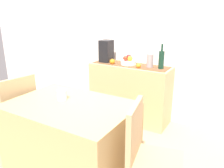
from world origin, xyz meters
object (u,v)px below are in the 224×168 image
Objects in this scene: ceramic_vase at (150,61)px; dining_table at (72,139)px; fruit_bowl at (128,62)px; coffee_maker at (106,51)px; chair_near_window at (16,128)px; wine_bottle at (161,60)px; sideboard_console at (130,93)px; coffee_cup at (62,95)px.

ceramic_vase is 0.16× the size of dining_table.
fruit_bowl is 1.18× the size of ceramic_vase.
coffee_maker reaches higher than chair_near_window.
dining_table is 0.84m from chair_near_window.
wine_bottle reaches higher than ceramic_vase.
wine_bottle is at bearing 0.00° from coffee_maker.
wine_bottle is (0.48, 0.00, 0.09)m from fruit_bowl.
chair_near_window is (-0.79, -1.36, -0.15)m from sideboard_console.
wine_bottle is 1.53m from dining_table.
chair_near_window is (-0.84, -0.00, -0.10)m from dining_table.
fruit_bowl is at bearing 93.25° from dining_table.
dining_table is (0.08, -1.36, -0.49)m from fruit_bowl.
coffee_cup is at bearing -112.13° from wine_bottle.
sideboard_console is 11.78× the size of coffee_cup.
coffee_cup is 0.11× the size of chair_near_window.
wine_bottle reaches higher than coffee_cup.
wine_bottle reaches higher than dining_table.
coffee_maker is 1.59m from chair_near_window.
wine_bottle is at bearing 47.76° from chair_near_window.
dining_table is at bearing -20.26° from coffee_cup.
ceramic_vase reaches higher than fruit_bowl.
coffee_cup is (-0.13, 0.05, 0.42)m from dining_table.
wine_bottle is 0.29× the size of dining_table.
coffee_cup is at bearing -76.73° from coffee_maker.
coffee_cup is at bearing 159.74° from dining_table.
dining_table is (-0.24, -1.36, -0.55)m from ceramic_vase.
sideboard_console is 1.36m from dining_table.
sideboard_console reaches higher than dining_table.
wine_bottle is at bearing 0.00° from ceramic_vase.
coffee_cup reaches higher than sideboard_console.
wine_bottle is 1.96m from chair_near_window.
wine_bottle is 3.36× the size of coffee_cup.
fruit_bowl is at bearing 87.52° from coffee_cup.
coffee_maker is at bearing 180.00° from ceramic_vase.
fruit_bowl reaches higher than sideboard_console.
coffee_maker is 0.36× the size of chair_near_window.
coffee_cup is (0.31, -1.31, -0.20)m from coffee_maker.
sideboard_console is 0.45m from fruit_bowl.
fruit_bowl is 2.25× the size of coffee_cup.
coffee_cup reaches higher than dining_table.
sideboard_console is 0.70m from wine_bottle.
chair_near_window is (-1.24, -1.36, -0.69)m from wine_bottle.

